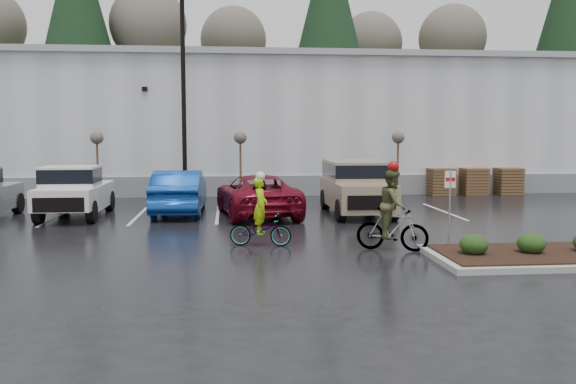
{
  "coord_description": "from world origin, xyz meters",
  "views": [
    {
      "loc": [
        -2.08,
        -15.43,
        3.27
      ],
      "look_at": [
        -0.2,
        3.63,
        1.3
      ],
      "focal_mm": 38.0,
      "sensor_mm": 36.0,
      "label": 1
    }
  ],
  "objects": [
    {
      "name": "shrub_a",
      "position": [
        4.0,
        -1.0,
        0.41
      ],
      "size": [
        0.7,
        0.7,
        0.52
      ],
      "primitive_type": "ellipsoid",
      "color": "black",
      "rests_on": "curb_island"
    },
    {
      "name": "wooded_ridge",
      "position": [
        0.0,
        45.0,
        3.0
      ],
      "size": [
        80.0,
        25.0,
        6.0
      ],
      "primitive_type": "cube",
      "color": "#203B18",
      "rests_on": "ground"
    },
    {
      "name": "pallet_stack_b",
      "position": [
        10.2,
        14.0,
        0.68
      ],
      "size": [
        1.2,
        1.2,
        1.35
      ],
      "primitive_type": "cube",
      "color": "#4D321F",
      "rests_on": "ground"
    },
    {
      "name": "sapling_west",
      "position": [
        -8.0,
        13.0,
        2.73
      ],
      "size": [
        0.6,
        0.6,
        3.2
      ],
      "color": "#4D321F",
      "rests_on": "ground"
    },
    {
      "name": "pickup_white",
      "position": [
        -7.75,
        8.06,
        0.98
      ],
      "size": [
        2.1,
        5.2,
        1.96
      ],
      "primitive_type": null,
      "color": "silver",
      "rests_on": "ground"
    },
    {
      "name": "cyclist_olive",
      "position": [
        2.32,
        0.46,
        0.88
      ],
      "size": [
        1.94,
        1.24,
        2.43
      ],
      "rotation": [
        0.0,
        0.0,
        1.17
      ],
      "color": "#3F3F44",
      "rests_on": "ground"
    },
    {
      "name": "sapling_mid",
      "position": [
        -1.5,
        13.0,
        2.73
      ],
      "size": [
        0.6,
        0.6,
        3.2
      ],
      "color": "#4D321F",
      "rests_on": "ground"
    },
    {
      "name": "sapling_east",
      "position": [
        6.0,
        13.0,
        2.73
      ],
      "size": [
        0.6,
        0.6,
        3.2
      ],
      "color": "#4D321F",
      "rests_on": "ground"
    },
    {
      "name": "ground",
      "position": [
        0.0,
        0.0,
        0.0
      ],
      "size": [
        120.0,
        120.0,
        0.0
      ],
      "primitive_type": "plane",
      "color": "black",
      "rests_on": "ground"
    },
    {
      "name": "pallet_stack_c",
      "position": [
        12.0,
        14.0,
        0.68
      ],
      "size": [
        1.2,
        1.2,
        1.35
      ],
      "primitive_type": "cube",
      "color": "#4D321F",
      "rests_on": "ground"
    },
    {
      "name": "shrub_b",
      "position": [
        5.5,
        -1.0,
        0.41
      ],
      "size": [
        0.7,
        0.7,
        0.52
      ],
      "primitive_type": "ellipsoid",
      "color": "black",
      "rests_on": "curb_island"
    },
    {
      "name": "suv_tan",
      "position": [
        2.86,
        7.61,
        1.03
      ],
      "size": [
        2.2,
        5.1,
        2.06
      ],
      "primitive_type": null,
      "color": "gray",
      "rests_on": "ground"
    },
    {
      "name": "pallet_stack_a",
      "position": [
        8.5,
        14.0,
        0.68
      ],
      "size": [
        1.2,
        1.2,
        1.35
      ],
      "primitive_type": "cube",
      "color": "#4D321F",
      "rests_on": "ground"
    },
    {
      "name": "fire_lane_sign",
      "position": [
        3.8,
        0.2,
        1.41
      ],
      "size": [
        0.3,
        0.05,
        2.2
      ],
      "color": "gray",
      "rests_on": "ground"
    },
    {
      "name": "lamppost",
      "position": [
        -4.0,
        12.0,
        5.69
      ],
      "size": [
        0.5,
        1.0,
        9.22
      ],
      "color": "black",
      "rests_on": "ground"
    },
    {
      "name": "cyclist_hivis",
      "position": [
        -1.19,
        1.5,
        0.66
      ],
      "size": [
        1.82,
        0.92,
        2.1
      ],
      "rotation": [
        0.0,
        0.0,
        1.38
      ],
      "color": "#3F3F44",
      "rests_on": "ground"
    },
    {
      "name": "car_blue",
      "position": [
        -3.97,
        8.47,
        0.85
      ],
      "size": [
        1.89,
        5.19,
        1.7
      ],
      "primitive_type": "imported",
      "rotation": [
        0.0,
        0.0,
        3.12
      ],
      "color": "navy",
      "rests_on": "ground"
    },
    {
      "name": "warehouse",
      "position": [
        0.0,
        21.99,
        3.65
      ],
      "size": [
        60.5,
        15.5,
        7.2
      ],
      "color": "#BCBEC1",
      "rests_on": "ground"
    },
    {
      "name": "car_red",
      "position": [
        -0.98,
        7.65,
        0.78
      ],
      "size": [
        3.33,
        5.93,
        1.57
      ],
      "primitive_type": "imported",
      "rotation": [
        0.0,
        0.0,
        3.28
      ],
      "color": "maroon",
      "rests_on": "ground"
    }
  ]
}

